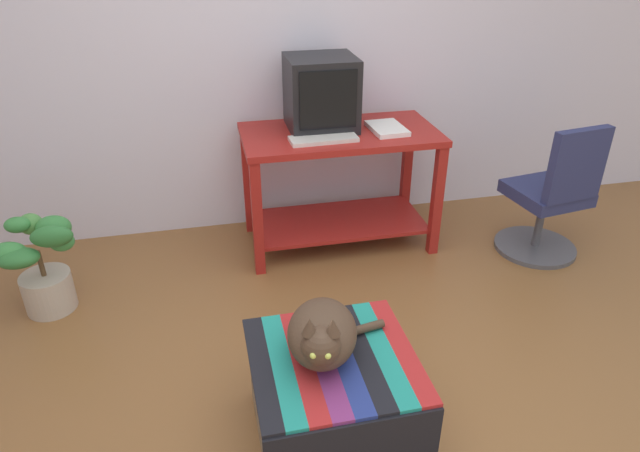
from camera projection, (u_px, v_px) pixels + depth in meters
ground_plane at (346, 435)px, 2.39m from camera, size 14.00×14.00×0.00m
back_wall at (266, 32)px, 3.52m from camera, size 8.00×0.10×2.60m
desk at (339, 169)px, 3.58m from camera, size 1.21×0.64×0.78m
tv_monitor at (321, 94)px, 3.41m from camera, size 0.41×0.40×0.44m
keyboard at (324, 139)px, 3.30m from camera, size 0.40×0.16×0.02m
book at (387, 128)px, 3.46m from camera, size 0.21×0.30×0.03m
ottoman_with_blanket at (333, 397)px, 2.30m from camera, size 0.65×0.65×0.42m
cat at (322, 334)px, 2.16m from camera, size 0.47×0.43×0.28m
potted_plant at (42, 267)px, 3.03m from camera, size 0.43×0.36×0.56m
office_chair at (552, 200)px, 3.50m from camera, size 0.52×0.52×0.89m
pen at (385, 129)px, 3.48m from camera, size 0.14×0.02×0.01m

